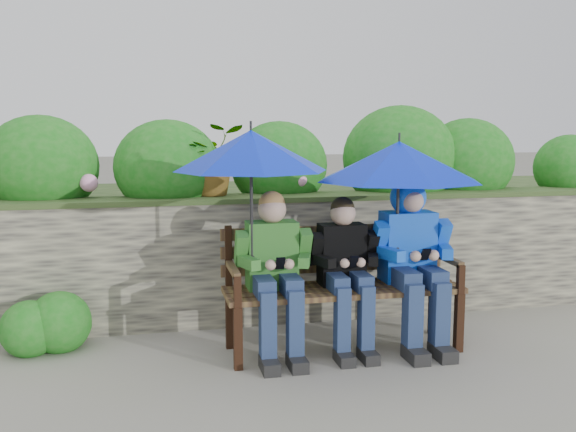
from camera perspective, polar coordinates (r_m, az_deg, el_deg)
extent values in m
plane|color=gray|center=(4.73, 0.27, -11.65)|extent=(60.00, 60.00, 0.00)
cube|color=#45433D|center=(5.30, -1.53, -3.86)|extent=(8.00, 0.40, 1.00)
cube|color=#1F3817|center=(5.22, -1.55, 1.63)|extent=(8.00, 0.42, 0.04)
cube|color=#1F3817|center=(6.46, -3.56, -1.88)|extent=(8.00, 2.00, 0.96)
ellipsoid|color=#136C14|center=(5.48, -21.14, 4.15)|extent=(0.91, 0.72, 0.82)
ellipsoid|color=#136C14|center=(5.31, -10.68, 4.29)|extent=(0.86, 0.69, 0.77)
ellipsoid|color=#136C14|center=(5.56, -0.79, 4.54)|extent=(0.84, 0.67, 0.76)
ellipsoid|color=#136C14|center=(5.80, 9.91, 5.12)|extent=(1.03, 0.82, 0.93)
ellipsoid|color=#136C14|center=(6.10, 15.64, 4.67)|extent=(0.88, 0.71, 0.79)
ellipsoid|color=#136C14|center=(6.61, 23.70, 4.00)|extent=(0.68, 0.54, 0.61)
sphere|color=#E794C3|center=(5.23, -17.28, 2.82)|extent=(0.14, 0.14, 0.14)
sphere|color=#E794C3|center=(5.36, 1.02, 3.31)|extent=(0.14, 0.14, 0.14)
sphere|color=#E794C3|center=(6.02, 17.62, 3.45)|extent=(0.14, 0.14, 0.14)
imported|color=#136C14|center=(5.22, -6.57, 4.97)|extent=(0.52, 0.45, 0.57)
imported|color=#136C14|center=(5.70, 11.90, 5.28)|extent=(0.34, 0.34, 0.61)
sphere|color=#136C14|center=(4.94, -19.66, -8.92)|extent=(0.45, 0.45, 0.45)
sphere|color=#136C14|center=(4.92, -22.01, -9.32)|extent=(0.41, 0.41, 0.41)
cube|color=black|center=(4.28, -4.47, -10.81)|extent=(0.06, 0.06, 0.42)
cube|color=black|center=(4.68, -5.20, -9.16)|extent=(0.06, 0.06, 0.42)
cube|color=black|center=(4.75, 14.95, -9.15)|extent=(0.06, 0.06, 0.42)
cube|color=black|center=(5.11, 12.76, -7.84)|extent=(0.06, 0.06, 0.42)
cube|color=#432E1E|center=(4.42, 5.68, -7.12)|extent=(1.69, 0.09, 0.04)
cube|color=#432E1E|center=(4.53, 5.20, -6.73)|extent=(1.69, 0.09, 0.04)
cube|color=#432E1E|center=(4.64, 4.74, -6.36)|extent=(1.69, 0.09, 0.04)
cube|color=#432E1E|center=(4.75, 4.30, -6.00)|extent=(1.69, 0.09, 0.04)
cube|color=black|center=(4.59, -5.30, -3.77)|extent=(0.05, 0.05, 0.47)
cube|color=#432E1E|center=(4.37, -4.92, -4.74)|extent=(0.05, 0.44, 0.04)
cube|color=black|center=(4.19, -4.51, -6.74)|extent=(0.05, 0.05, 0.21)
cube|color=black|center=(5.03, 12.83, -2.90)|extent=(0.05, 0.05, 0.47)
cube|color=#432E1E|center=(4.83, 13.98, -3.72)|extent=(0.05, 0.44, 0.04)
cube|color=black|center=(4.67, 15.09, -5.46)|extent=(0.05, 0.05, 0.21)
cube|color=#432E1E|center=(4.77, 4.14, -4.44)|extent=(1.69, 0.03, 0.08)
cube|color=#432E1E|center=(4.75, 4.16, -2.89)|extent=(1.69, 0.03, 0.08)
cube|color=#432E1E|center=(4.72, 4.17, -1.33)|extent=(1.69, 0.03, 0.08)
cube|color=#257B21|center=(4.50, -1.46, -3.47)|extent=(0.35, 0.21, 0.47)
sphere|color=tan|center=(4.42, -1.42, 0.60)|extent=(0.20, 0.20, 0.20)
sphere|color=#A87A3E|center=(4.43, -1.45, 1.05)|extent=(0.19, 0.19, 0.19)
cube|color=#192C47|center=(4.36, -2.23, -6.19)|extent=(0.12, 0.33, 0.12)
cube|color=#192C47|center=(4.28, -1.81, -10.10)|extent=(0.10, 0.11, 0.52)
cube|color=black|center=(4.30, -1.64, -13.13)|extent=(0.11, 0.23, 0.08)
cube|color=#192C47|center=(4.40, 0.15, -6.06)|extent=(0.12, 0.33, 0.12)
cube|color=#192C47|center=(4.32, 0.64, -9.94)|extent=(0.10, 0.11, 0.52)
cube|color=black|center=(4.33, 0.82, -12.94)|extent=(0.11, 0.23, 0.08)
cube|color=#257B21|center=(4.40, -4.16, -2.93)|extent=(0.08, 0.19, 0.26)
cube|color=#257B21|center=(4.29, -3.48, -4.19)|extent=(0.13, 0.22, 0.07)
sphere|color=tan|center=(4.22, -1.56, -4.37)|extent=(0.07, 0.07, 0.07)
cube|color=#257B21|center=(4.48, 1.44, -2.70)|extent=(0.08, 0.19, 0.26)
cube|color=#257B21|center=(4.36, 1.47, -3.97)|extent=(0.13, 0.22, 0.07)
sphere|color=tan|center=(4.25, 0.08, -4.30)|extent=(0.07, 0.07, 0.07)
cube|color=black|center=(4.22, -0.71, -4.23)|extent=(0.06, 0.07, 0.09)
cube|color=black|center=(4.62, 4.79, -3.40)|extent=(0.32, 0.19, 0.44)
sphere|color=tan|center=(4.55, 4.90, 0.25)|extent=(0.18, 0.18, 0.18)
sphere|color=black|center=(4.56, 4.87, 0.66)|extent=(0.17, 0.17, 0.17)
cube|color=#192C47|center=(4.49, 4.29, -5.84)|extent=(0.11, 0.30, 0.11)
cube|color=#192C47|center=(4.42, 4.83, -9.55)|extent=(0.09, 0.10, 0.52)
cube|color=black|center=(4.44, 5.02, -12.47)|extent=(0.10, 0.21, 0.08)
cube|color=#192C47|center=(4.54, 6.37, -5.71)|extent=(0.11, 0.30, 0.11)
cube|color=#192C47|center=(4.47, 6.95, -9.37)|extent=(0.09, 0.10, 0.52)
cube|color=black|center=(4.50, 7.15, -12.26)|extent=(0.10, 0.21, 0.08)
cube|color=black|center=(4.51, 2.49, -2.93)|extent=(0.08, 0.17, 0.24)
cube|color=black|center=(4.42, 3.26, -4.05)|extent=(0.12, 0.20, 0.07)
sphere|color=tan|center=(4.37, 5.07, -4.20)|extent=(0.07, 0.07, 0.07)
cube|color=black|center=(4.63, 7.38, -2.70)|extent=(0.08, 0.17, 0.24)
cube|color=black|center=(4.52, 7.56, -3.82)|extent=(0.12, 0.20, 0.07)
sphere|color=tan|center=(4.40, 6.49, -4.12)|extent=(0.07, 0.07, 0.07)
cube|color=black|center=(4.38, 5.82, -4.07)|extent=(0.06, 0.07, 0.09)
cube|color=blue|center=(4.79, 10.56, -2.65)|extent=(0.38, 0.22, 0.51)
sphere|color=tan|center=(4.72, 10.76, 1.49)|extent=(0.21, 0.21, 0.21)
sphere|color=blue|center=(4.74, 10.62, 1.65)|extent=(0.26, 0.26, 0.26)
sphere|color=tan|center=(4.67, 11.02, 1.29)|extent=(0.16, 0.16, 0.16)
cube|color=#192C47|center=(4.63, 10.21, -5.41)|extent=(0.13, 0.36, 0.13)
cube|color=#192C47|center=(4.54, 11.00, -9.14)|extent=(0.11, 0.12, 0.53)
cube|color=black|center=(4.55, 11.27, -12.00)|extent=(0.12, 0.24, 0.09)
cube|color=#192C47|center=(4.71, 12.47, -5.24)|extent=(0.13, 0.36, 0.13)
cube|color=#192C47|center=(4.62, 13.31, -8.90)|extent=(0.11, 0.12, 0.53)
cube|color=black|center=(4.63, 13.58, -11.71)|extent=(0.12, 0.24, 0.09)
cube|color=blue|center=(4.64, 8.12, -2.11)|extent=(0.09, 0.20, 0.28)
cube|color=blue|center=(4.53, 9.14, -3.37)|extent=(0.14, 0.24, 0.08)
sphere|color=tan|center=(4.49, 11.26, -3.52)|extent=(0.08, 0.08, 0.08)
cube|color=blue|center=(4.82, 13.45, -1.85)|extent=(0.09, 0.20, 0.28)
cube|color=blue|center=(4.70, 13.82, -3.10)|extent=(0.14, 0.24, 0.08)
sphere|color=tan|center=(4.55, 12.80, -3.43)|extent=(0.08, 0.08, 0.08)
cube|color=black|center=(4.51, 12.10, -3.36)|extent=(0.06, 0.07, 0.09)
cone|color=#001CC4|center=(4.29, -3.31, 5.83)|extent=(1.04, 1.04, 0.27)
cylinder|color=black|center=(4.29, -3.33, 8.04)|extent=(0.02, 0.02, 0.06)
cylinder|color=black|center=(4.32, -3.27, 0.99)|extent=(0.02, 0.02, 0.73)
sphere|color=black|center=(4.38, -3.23, -3.74)|extent=(0.04, 0.04, 0.04)
cone|color=#001CC4|center=(4.58, 9.82, 4.82)|extent=(1.19, 1.19, 0.28)
cylinder|color=black|center=(4.57, 9.87, 6.94)|extent=(0.02, 0.02, 0.06)
cylinder|color=black|center=(4.61, 9.73, 0.93)|extent=(0.02, 0.02, 0.62)
sphere|color=black|center=(4.66, 9.64, -2.88)|extent=(0.04, 0.04, 0.04)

